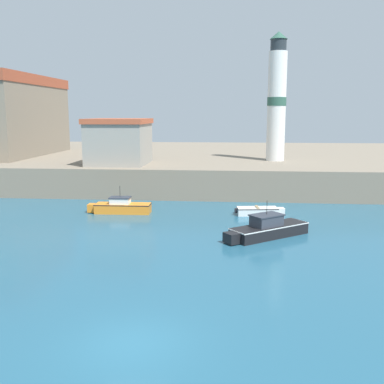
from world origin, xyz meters
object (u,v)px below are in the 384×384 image
(church, at_px, (1,113))
(motorboat_black_2, at_px, (267,229))
(motorboat_orange_1, at_px, (121,207))
(dinghy_white_0, at_px, (259,211))
(lighthouse, at_px, (277,99))
(harbor_shed_near_wharf, at_px, (119,141))

(church, bearing_deg, motorboat_black_2, -38.84)
(motorboat_orange_1, distance_m, church, 27.46)
(dinghy_white_0, relative_size, church, 0.22)
(lighthouse, relative_size, harbor_shed_near_wharf, 1.97)
(motorboat_black_2, xyz_separation_m, church, (-30.32, 24.42, 7.40))
(motorboat_black_2, distance_m, harbor_shed_near_wharf, 21.64)
(church, xyz_separation_m, lighthouse, (32.65, -3.54, 1.43))
(motorboat_orange_1, relative_size, motorboat_black_2, 0.90)
(lighthouse, bearing_deg, church, 173.81)
(church, bearing_deg, dinghy_white_0, -30.72)
(motorboat_orange_1, xyz_separation_m, lighthouse, (13.48, 14.66, 8.88))
(church, distance_m, harbor_shed_near_wharf, 18.81)
(dinghy_white_0, bearing_deg, motorboat_orange_1, -178.51)
(motorboat_black_2, relative_size, church, 0.31)
(lighthouse, bearing_deg, motorboat_orange_1, -132.60)
(church, xyz_separation_m, harbor_shed_near_wharf, (16.65, -8.29, -2.81))
(lighthouse, bearing_deg, dinghy_white_0, -99.87)
(motorboat_black_2, bearing_deg, lighthouse, 83.65)
(church, relative_size, harbor_shed_near_wharf, 2.65)
(harbor_shed_near_wharf, bearing_deg, dinghy_white_0, -35.47)
(motorboat_orange_1, bearing_deg, harbor_shed_near_wharf, 104.28)
(dinghy_white_0, xyz_separation_m, church, (-30.15, 17.91, 7.63))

